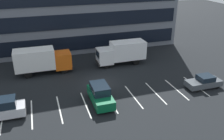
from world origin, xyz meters
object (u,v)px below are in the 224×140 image
box_truck_white (122,52)px  suv_silver (2,109)px  sedan_charcoal (204,82)px  box_truck_orange (42,60)px  suv_forest (100,95)px

box_truck_white → suv_silver: box_truck_white is taller
suv_silver → sedan_charcoal: bearing=-1.8°
sedan_charcoal → box_truck_orange: bearing=150.7°
suv_forest → suv_silver: bearing=178.2°
suv_silver → sedan_charcoal: size_ratio=1.04×
suv_forest → box_truck_orange: bearing=118.7°
suv_silver → sedan_charcoal: suv_silver is taller
box_truck_white → sedan_charcoal: box_truck_white is taller
box_truck_white → suv_forest: (-6.04, -9.79, -0.89)m
box_truck_orange → suv_silver: bearing=-114.8°
box_truck_orange → suv_silver: box_truck_orange is taller
box_truck_white → suv_forest: size_ratio=1.56×
box_truck_orange → sedan_charcoal: 21.20m
suv_forest → sedan_charcoal: size_ratio=1.08×
box_truck_white → suv_forest: box_truck_white is taller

